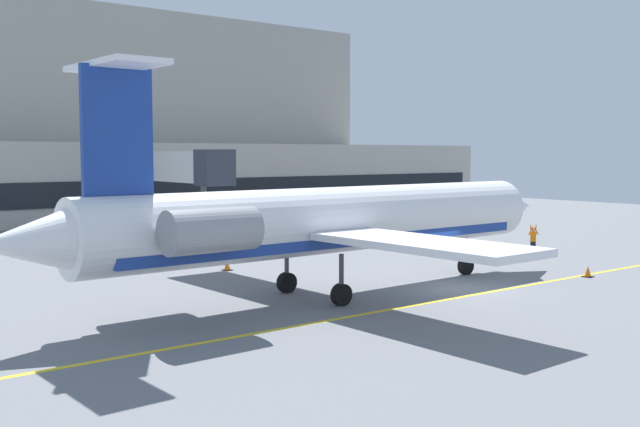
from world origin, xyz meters
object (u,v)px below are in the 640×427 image
(belt_loader, at_px, (185,235))
(marshaller, at_px, (533,240))
(regional_jet, at_px, (325,221))
(baggage_tug, at_px, (366,209))
(pushback_tractor, at_px, (388,216))

(belt_loader, xyz_separation_m, marshaller, (15.35, -15.14, -0.05))
(regional_jet, xyz_separation_m, baggage_tug, (26.29, 27.10, -2.26))
(baggage_tug, xyz_separation_m, marshaller, (-8.41, -24.74, -0.07))
(pushback_tractor, xyz_separation_m, belt_loader, (-19.78, -2.30, -0.01))
(pushback_tractor, height_order, belt_loader, pushback_tractor)
(regional_jet, xyz_separation_m, pushback_tractor, (22.31, 19.80, -2.28))
(regional_jet, relative_size, pushback_tractor, 8.77)
(regional_jet, distance_m, baggage_tug, 37.83)
(regional_jet, height_order, baggage_tug, regional_jet)
(belt_loader, distance_m, marshaller, 21.56)
(belt_loader, height_order, marshaller, belt_loader)
(pushback_tractor, distance_m, belt_loader, 19.91)
(regional_jet, bearing_deg, marshaller, 7.52)
(pushback_tractor, bearing_deg, marshaller, -104.24)
(baggage_tug, relative_size, belt_loader, 0.76)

